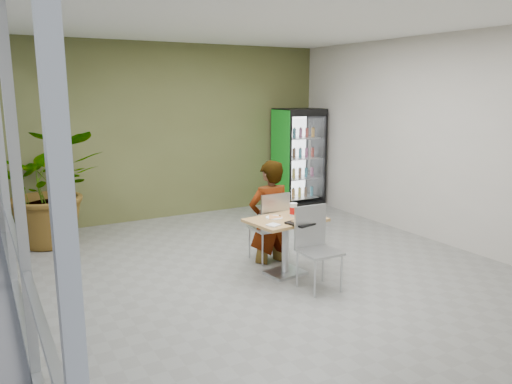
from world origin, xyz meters
TOP-DOWN VIEW (x-y plane):
  - ground at (0.00, 0.00)m, footprint 7.00×7.00m
  - room_envelope at (0.00, 0.00)m, footprint 6.00×7.00m
  - storefront_frame at (-3.00, 0.00)m, footprint 0.10×7.00m
  - dining_table at (0.12, -0.12)m, footprint 1.02×0.77m
  - chair_far at (0.20, 0.37)m, footprint 0.44×0.45m
  - chair_near at (0.20, -0.64)m, footprint 0.45×0.46m
  - seated_woman at (0.20, 0.42)m, footprint 0.64×0.42m
  - pizza_plate at (0.01, -0.02)m, footprint 0.27×0.22m
  - soda_cup at (0.27, -0.06)m, footprint 0.10×0.10m
  - napkin_stack at (-0.20, -0.33)m, footprint 0.17×0.17m
  - cafeteria_tray at (0.20, -0.42)m, footprint 0.46×0.38m
  - beverage_fridge at (2.47, 3.06)m, footprint 0.91×0.70m
  - potted_plant at (-2.32, 2.74)m, footprint 1.88×1.71m

SIDE VIEW (x-z plane):
  - ground at x=0.00m, z-range 0.00..0.00m
  - dining_table at x=0.12m, z-range 0.16..0.91m
  - seated_woman at x=0.20m, z-range -0.30..1.43m
  - chair_far at x=0.20m, z-range 0.09..1.08m
  - chair_near at x=0.20m, z-range 0.09..1.09m
  - napkin_stack at x=-0.20m, z-range 0.75..0.77m
  - cafeteria_tray at x=0.20m, z-range 0.75..0.77m
  - pizza_plate at x=0.01m, z-range 0.75..0.78m
  - soda_cup at x=0.27m, z-range 0.75..0.92m
  - potted_plant at x=-2.32m, z-range 0.00..1.80m
  - beverage_fridge at x=2.47m, z-range 0.00..1.99m
  - room_envelope at x=0.00m, z-range 0.00..3.20m
  - storefront_frame at x=-3.00m, z-range 0.00..3.20m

